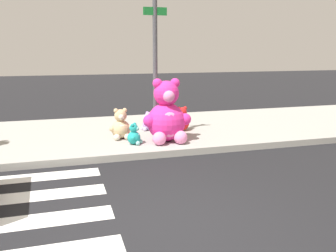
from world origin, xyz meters
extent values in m
plane|color=black|center=(0.00, 0.00, 0.00)|extent=(60.00, 60.00, 0.00)
cube|color=#9E9B93|center=(0.00, 5.20, 0.07)|extent=(28.00, 4.40, 0.15)
cube|color=white|center=(-2.19, 2.50, 0.00)|extent=(3.20, 0.45, 0.00)
cylinder|color=#4C4C51|center=(1.00, 4.40, 1.75)|extent=(0.11, 0.11, 3.20)
cube|color=#19722D|center=(1.00, 4.38, 3.10)|extent=(0.56, 0.03, 0.18)
sphere|color=#F22D93|center=(1.11, 3.85, 0.59)|extent=(0.89, 0.89, 0.89)
ellipsoid|color=pink|center=(1.09, 3.53, 0.59)|extent=(0.50, 0.22, 0.58)
sphere|color=#F22D93|center=(1.11, 3.85, 1.26)|extent=(0.58, 0.58, 0.58)
sphere|color=pink|center=(1.10, 3.60, 1.22)|extent=(0.27, 0.27, 0.27)
sphere|color=#F22D93|center=(1.32, 3.84, 1.49)|extent=(0.22, 0.22, 0.22)
sphere|color=#F22D93|center=(1.53, 3.72, 0.66)|extent=(0.28, 0.28, 0.28)
sphere|color=pink|center=(1.34, 3.46, 0.30)|extent=(0.30, 0.30, 0.30)
sphere|color=#F22D93|center=(0.91, 3.86, 1.49)|extent=(0.22, 0.22, 0.22)
sphere|color=#F22D93|center=(0.69, 3.76, 0.66)|extent=(0.28, 0.28, 0.28)
sphere|color=pink|center=(0.85, 3.49, 0.30)|extent=(0.30, 0.30, 0.30)
sphere|color=tan|center=(0.13, 4.37, 0.37)|extent=(0.45, 0.45, 0.45)
ellipsoid|color=beige|center=(0.13, 4.21, 0.37)|extent=(0.25, 0.11, 0.29)
sphere|color=tan|center=(0.13, 4.37, 0.71)|extent=(0.29, 0.29, 0.29)
sphere|color=beige|center=(0.13, 4.24, 0.69)|extent=(0.13, 0.13, 0.13)
sphere|color=tan|center=(0.24, 4.36, 0.82)|extent=(0.11, 0.11, 0.11)
sphere|color=tan|center=(0.35, 4.30, 0.41)|extent=(0.14, 0.14, 0.14)
sphere|color=beige|center=(0.25, 4.17, 0.23)|extent=(0.15, 0.15, 0.15)
sphere|color=tan|center=(0.03, 4.37, 0.82)|extent=(0.11, 0.11, 0.11)
sphere|color=tan|center=(-0.08, 4.32, 0.41)|extent=(0.14, 0.14, 0.14)
sphere|color=beige|center=(0.01, 4.18, 0.23)|extent=(0.15, 0.15, 0.15)
sphere|color=red|center=(1.81, 4.79, 0.34)|extent=(0.39, 0.39, 0.39)
ellipsoid|color=#DB7B7B|center=(1.80, 4.93, 0.34)|extent=(0.22, 0.11, 0.25)
sphere|color=red|center=(1.81, 4.79, 0.64)|extent=(0.26, 0.26, 0.26)
sphere|color=#DB7B7B|center=(1.80, 4.90, 0.62)|extent=(0.12, 0.12, 0.12)
sphere|color=red|center=(1.72, 4.78, 0.74)|extent=(0.10, 0.10, 0.10)
sphere|color=red|center=(1.62, 4.82, 0.37)|extent=(0.12, 0.12, 0.12)
sphere|color=#DB7B7B|center=(1.69, 4.94, 0.22)|extent=(0.13, 0.13, 0.13)
sphere|color=red|center=(1.90, 4.80, 0.74)|extent=(0.10, 0.10, 0.10)
sphere|color=red|center=(1.99, 4.86, 0.37)|extent=(0.12, 0.12, 0.12)
sphere|color=#DB7B7B|center=(1.90, 4.96, 0.22)|extent=(0.13, 0.13, 0.13)
sphere|color=teal|center=(0.32, 3.74, 0.30)|extent=(0.30, 0.30, 0.30)
ellipsoid|color=#7BBFBC|center=(0.41, 3.68, 0.30)|extent=(0.14, 0.17, 0.19)
sphere|color=teal|center=(0.32, 3.74, 0.52)|extent=(0.19, 0.19, 0.19)
sphere|color=#7BBFBC|center=(0.39, 3.70, 0.51)|extent=(0.09, 0.09, 0.09)
sphere|color=teal|center=(0.36, 3.80, 0.60)|extent=(0.07, 0.07, 0.07)
sphere|color=teal|center=(0.43, 3.84, 0.32)|extent=(0.09, 0.09, 0.09)
sphere|color=#7BBFBC|center=(0.47, 3.74, 0.20)|extent=(0.10, 0.10, 0.10)
sphere|color=teal|center=(0.29, 3.69, 0.60)|extent=(0.07, 0.07, 0.07)
sphere|color=teal|center=(0.28, 3.60, 0.32)|extent=(0.09, 0.09, 0.09)
sphere|color=#7BBFBC|center=(0.38, 3.61, 0.20)|extent=(0.10, 0.10, 0.10)
sphere|color=#B28CD8|center=(0.98, 5.08, 0.30)|extent=(0.30, 0.30, 0.30)
ellipsoid|color=silver|center=(0.87, 5.07, 0.30)|extent=(0.09, 0.17, 0.19)
sphere|color=#B28CD8|center=(0.98, 5.08, 0.52)|extent=(0.20, 0.20, 0.20)
sphere|color=silver|center=(0.89, 5.07, 0.51)|extent=(0.09, 0.09, 0.09)
sphere|color=#B28CD8|center=(0.99, 5.02, 0.60)|extent=(0.07, 0.07, 0.07)
sphere|color=#B28CD8|center=(0.96, 4.94, 0.32)|extent=(0.09, 0.09, 0.09)
sphere|color=silver|center=(0.86, 4.98, 0.20)|extent=(0.10, 0.10, 0.10)
sphere|color=#B28CD8|center=(0.97, 5.15, 0.60)|extent=(0.07, 0.07, 0.07)
sphere|color=#B28CD8|center=(0.92, 5.22, 0.32)|extent=(0.09, 0.09, 0.09)
sphere|color=silver|center=(0.84, 5.15, 0.20)|extent=(0.10, 0.10, 0.10)
camera|label=1|loc=(-1.20, -4.10, 2.23)|focal=39.03mm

